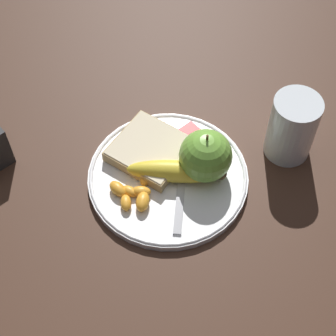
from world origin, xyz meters
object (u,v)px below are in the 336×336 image
plate (168,177)px  banana (177,171)px  jam_packet (192,137)px  apple (206,156)px  fork (182,180)px  juice_glass (292,129)px  bread_slice (151,150)px

plate → banana: size_ratio=1.90×
banana → jam_packet: size_ratio=3.45×
apple → fork: bearing=-104.8°
juice_glass → bread_slice: juice_glass is taller
juice_glass → banana: size_ratio=0.86×
apple → jam_packet: bearing=156.5°
banana → fork: size_ratio=1.02×
plate → bread_slice: bearing=173.2°
jam_packet → juice_glass: bearing=46.3°
plate → jam_packet: size_ratio=6.57×
plate → apple: 0.07m
apple → bread_slice: (-0.08, -0.04, -0.03)m
plate → bread_slice: size_ratio=1.84×
juice_glass → bread_slice: (-0.13, -0.18, -0.03)m
apple → banana: apple is taller
juice_glass → jam_packet: 0.16m
plate → juice_glass: size_ratio=2.22×
plate → jam_packet: 0.08m
banana → bread_slice: size_ratio=0.97×
plate → fork: size_ratio=1.95×
juice_glass → jam_packet: juice_glass is taller
juice_glass → jam_packet: bearing=-133.7°
banana → bread_slice: (-0.06, -0.00, -0.01)m
bread_slice → jam_packet: same height
banana → apple: bearing=65.8°
banana → plate: bearing=-149.4°
fork → plate: bearing=71.2°
apple → fork: 0.06m
fork → banana: bearing=62.6°
apple → plate: bearing=-122.7°
banana → fork: (0.01, 0.00, -0.02)m
juice_glass → fork: (-0.06, -0.18, -0.04)m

